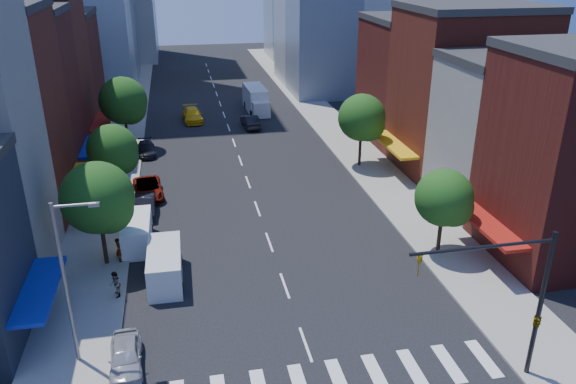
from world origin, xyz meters
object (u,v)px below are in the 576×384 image
(cargo_van_far, at_px, (137,233))
(taxi, at_px, (192,115))
(parked_car_third, at_px, (148,189))
(traffic_car_oncoming, at_px, (250,121))
(traffic_car_far, at_px, (251,99))
(pedestrian_near, at_px, (119,250))
(parked_car_rear, at_px, (146,149))
(cargo_van_near, at_px, (165,267))
(parked_car_front, at_px, (126,356))
(pedestrian_far, at_px, (115,285))
(box_truck, at_px, (256,100))
(parked_car_second, at_px, (145,206))

(cargo_van_far, relative_size, taxi, 0.90)
(parked_car_third, xyz_separation_m, traffic_car_oncoming, (11.65, 19.09, 0.06))
(traffic_car_far, bearing_deg, pedestrian_near, 74.50)
(pedestrian_near, bearing_deg, traffic_car_oncoming, -34.30)
(taxi, relative_size, pedestrian_near, 3.14)
(parked_car_rear, distance_m, taxi, 13.21)
(parked_car_third, relative_size, traffic_car_far, 1.13)
(parked_car_rear, bearing_deg, cargo_van_near, -90.54)
(parked_car_third, bearing_deg, pedestrian_near, -104.14)
(parked_car_third, bearing_deg, parked_car_front, -97.41)
(parked_car_third, bearing_deg, parked_car_rear, 86.33)
(parked_car_third, distance_m, pedestrian_near, 11.46)
(parked_car_rear, height_order, cargo_van_far, cargo_van_far)
(cargo_van_far, bearing_deg, parked_car_third, 87.25)
(pedestrian_far, bearing_deg, pedestrian_near, 172.94)
(traffic_car_far, bearing_deg, cargo_van_near, 79.38)
(box_truck, bearing_deg, cargo_van_near, -108.72)
(parked_car_front, bearing_deg, parked_car_third, 85.41)
(parked_car_second, xyz_separation_m, traffic_car_oncoming, (11.76, 22.77, 0.06))
(parked_car_rear, xyz_separation_m, cargo_van_near, (2.00, -25.75, 0.48))
(parked_car_second, relative_size, cargo_van_near, 0.82)
(box_truck, bearing_deg, pedestrian_far, -111.90)
(cargo_van_far, distance_m, traffic_car_far, 41.89)
(cargo_van_far, xyz_separation_m, traffic_car_oncoming, (12.14, 28.20, -0.26))
(cargo_van_near, distance_m, traffic_car_oncoming, 35.02)
(cargo_van_far, bearing_deg, parked_car_second, 86.36)
(parked_car_second, bearing_deg, box_truck, 64.86)
(cargo_van_far, distance_m, box_truck, 38.22)
(cargo_van_near, bearing_deg, pedestrian_near, 135.83)
(parked_car_third, bearing_deg, pedestrian_far, -101.54)
(box_truck, distance_m, pedestrian_near, 40.71)
(parked_car_third, distance_m, parked_car_rear, 11.34)
(traffic_car_oncoming, distance_m, box_truck, 7.64)
(box_truck, bearing_deg, parked_car_third, -119.36)
(cargo_van_near, height_order, traffic_car_far, cargo_van_near)
(parked_car_front, relative_size, pedestrian_far, 2.39)
(parked_car_rear, relative_size, box_truck, 0.55)
(taxi, relative_size, traffic_car_oncoming, 1.16)
(taxi, relative_size, pedestrian_far, 3.23)
(parked_car_rear, bearing_deg, parked_car_third, -92.50)
(parked_car_rear, height_order, taxi, taxi)
(traffic_car_far, height_order, pedestrian_far, pedestrian_far)
(parked_car_second, height_order, parked_car_rear, parked_car_second)
(parked_car_second, xyz_separation_m, pedestrian_far, (-1.38, -12.12, 0.28))
(parked_car_second, bearing_deg, taxi, 78.71)
(parked_car_front, xyz_separation_m, traffic_car_oncoming, (12.14, 41.50, 0.09))
(cargo_van_near, distance_m, pedestrian_near, 4.37)
(parked_car_front, height_order, cargo_van_far, cargo_van_far)
(parked_car_front, height_order, parked_car_second, parked_car_second)
(parked_car_front, height_order, taxi, taxi)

